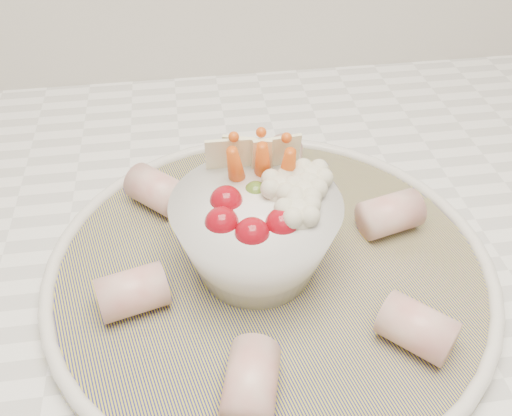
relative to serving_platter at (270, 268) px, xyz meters
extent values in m
cube|color=white|center=(-0.07, 0.08, -0.03)|extent=(2.04, 0.62, 0.04)
cylinder|color=navy|center=(0.00, 0.00, 0.00)|extent=(0.47, 0.47, 0.01)
torus|color=silver|center=(0.00, 0.00, 0.00)|extent=(0.39, 0.39, 0.01)
sphere|color=maroon|center=(-0.04, -0.02, 0.07)|extent=(0.03, 0.03, 0.03)
sphere|color=maroon|center=(-0.02, -0.03, 0.07)|extent=(0.03, 0.03, 0.03)
sphere|color=maroon|center=(0.00, -0.03, 0.07)|extent=(0.03, 0.03, 0.03)
sphere|color=maroon|center=(-0.04, 0.01, 0.07)|extent=(0.03, 0.03, 0.03)
sphere|color=#507125|center=(-0.01, 0.02, 0.07)|extent=(0.02, 0.02, 0.02)
cone|color=#D04E13|center=(-0.02, 0.03, 0.08)|extent=(0.03, 0.04, 0.06)
cone|color=#D04E13|center=(0.00, 0.04, 0.08)|extent=(0.02, 0.04, 0.06)
cone|color=#D04E13|center=(0.02, 0.03, 0.08)|extent=(0.02, 0.04, 0.06)
sphere|color=beige|center=(0.03, 0.00, 0.08)|extent=(0.03, 0.03, 0.03)
sphere|color=beige|center=(0.02, -0.02, 0.08)|extent=(0.03, 0.03, 0.03)
sphere|color=beige|center=(0.04, 0.02, 0.08)|extent=(0.03, 0.03, 0.03)
sphere|color=beige|center=(0.01, 0.01, 0.08)|extent=(0.03, 0.03, 0.03)
cube|color=beige|center=(-0.01, 0.05, 0.08)|extent=(0.04, 0.02, 0.05)
cube|color=beige|center=(0.01, 0.05, 0.08)|extent=(0.04, 0.02, 0.05)
cube|color=beige|center=(-0.03, 0.05, 0.08)|extent=(0.04, 0.01, 0.05)
cylinder|color=#C35E59|center=(0.12, 0.03, 0.02)|extent=(0.06, 0.05, 0.04)
cylinder|color=#C35E59|center=(0.03, 0.12, 0.02)|extent=(0.05, 0.06, 0.04)
cylinder|color=#C35E59|center=(-0.09, 0.10, 0.02)|extent=(0.06, 0.06, 0.04)
cylinder|color=#C35E59|center=(-0.12, -0.03, 0.02)|extent=(0.06, 0.05, 0.04)
cylinder|color=#C35E59|center=(-0.03, -0.12, 0.02)|extent=(0.05, 0.06, 0.04)
cylinder|color=#C35E59|center=(0.09, -0.10, 0.02)|extent=(0.06, 0.06, 0.04)
camera|label=1|loc=(-0.06, -0.34, 0.36)|focal=40.00mm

